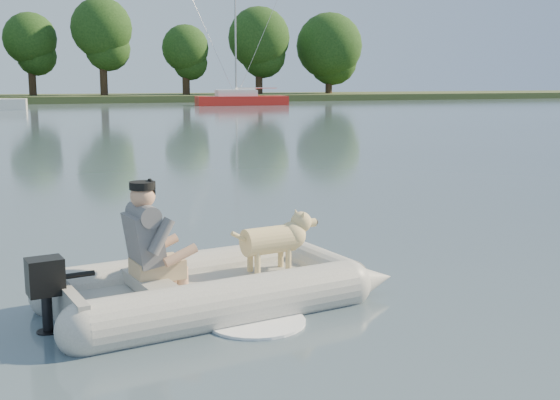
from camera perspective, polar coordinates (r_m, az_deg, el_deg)
name	(u,v)px	position (r m, az deg, el deg)	size (l,w,h in m)	color
water	(286,312)	(6.62, 0.51, -9.11)	(160.00, 160.00, 0.00)	slate
shore_bank	(61,99)	(67.96, -17.35, 7.84)	(160.00, 12.00, 0.70)	#47512D
treeline	(14,39)	(67.11, -20.79, 12.11)	(71.02, 7.35, 9.27)	#332316
dinghy	(215,247)	(6.75, -5.28, -3.79)	(4.51, 3.20, 1.32)	#989893
man	(146,235)	(6.52, -10.83, -2.81)	(0.69, 0.59, 1.03)	slate
dog	(269,245)	(7.08, -0.88, -3.67)	(0.89, 0.32, 0.59)	tan
outboard_motor	(46,299)	(6.36, -18.46, -7.62)	(0.40, 0.28, 0.75)	black
sailboat	(241,100)	(56.65, -3.21, 8.14)	(7.36, 2.58, 9.97)	red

